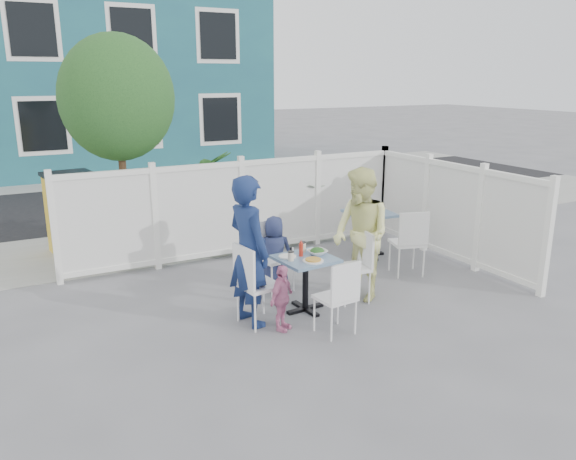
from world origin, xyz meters
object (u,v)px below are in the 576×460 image
chair_right (358,261)px  boy (274,253)px  chair_near (340,293)px  man (249,251)px  woman (361,235)px  chair_back (271,250)px  toddler (282,298)px  main_table (306,270)px  chair_left (253,279)px  utility_cabinet (71,214)px  spare_table (369,222)px

chair_right → boy: bearing=50.8°
chair_right → boy: 1.19m
chair_right → chair_near: bearing=143.5°
man → woman: man is taller
chair_back → boy: boy is taller
boy → toddler: (-0.53, -1.25, -0.12)m
main_table → chair_right: bearing=-0.6°
chair_left → boy: 1.23m
utility_cabinet → chair_left: 4.45m
chair_left → man: (-0.01, 0.09, 0.33)m
woman → chair_back: bearing=-132.3°
chair_right → chair_back: bearing=52.3°
spare_table → boy: 2.15m
spare_table → boy: (-2.06, -0.60, -0.06)m
main_table → chair_left: (-0.77, -0.08, 0.03)m
chair_left → toddler: 0.42m
utility_cabinet → main_table: (2.28, -4.10, -0.10)m
man → boy: man is taller
man → woman: 1.66m
chair_near → utility_cabinet: bearing=109.4°
chair_near → main_table: bearing=83.9°
utility_cabinet → spare_table: bearing=-39.1°
toddler → boy: bearing=33.0°
main_table → chair_right: 0.79m
chair_back → chair_near: (0.05, -1.69, -0.05)m
chair_near → boy: 1.68m
chair_back → woman: woman is taller
spare_table → boy: bearing=-163.7°
spare_table → man: bearing=-152.6°
woman → boy: size_ratio=1.68×
utility_cabinet → main_table: size_ratio=1.79×
chair_right → chair_near: chair_right is taller
main_table → man: (-0.78, 0.00, 0.36)m
utility_cabinet → spare_table: size_ratio=1.63×
chair_back → woman: size_ratio=0.55×
chair_near → man: 1.19m
main_table → spare_table: bearing=35.7°
utility_cabinet → boy: 3.95m
chair_near → boy: bearing=84.4°
chair_right → toddler: chair_right is taller
chair_left → chair_back: chair_left is taller
chair_left → chair_right: (1.57, 0.07, -0.04)m
chair_near → boy: size_ratio=0.86×
utility_cabinet → chair_right: 5.13m
chair_back → chair_near: 1.69m
chair_right → main_table: bearing=98.0°
utility_cabinet → chair_near: (2.27, -4.91, -0.13)m
utility_cabinet → chair_back: 3.91m
chair_right → woman: woman is taller
chair_right → chair_back: (-0.85, 0.89, 0.02)m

